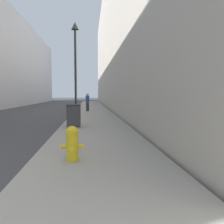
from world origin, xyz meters
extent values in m
cube|color=#9E998E|center=(4.97, 18.00, 0.07)|extent=(3.22, 60.00, 0.13)
cube|color=beige|center=(12.68, 26.00, 7.91)|extent=(12.00, 60.00, 15.82)
cylinder|color=yellow|center=(4.33, 2.36, 0.43)|extent=(0.27, 0.27, 0.60)
sphere|color=yellow|center=(4.33, 2.36, 0.78)|extent=(0.28, 0.28, 0.28)
cylinder|color=yellow|center=(4.33, 2.36, 0.87)|extent=(0.08, 0.08, 0.06)
cylinder|color=yellow|center=(4.33, 2.16, 0.46)|extent=(0.11, 0.12, 0.11)
cylinder|color=yellow|center=(4.14, 2.36, 0.46)|extent=(0.12, 0.09, 0.09)
cylinder|color=yellow|center=(4.53, 2.36, 0.46)|extent=(0.12, 0.09, 0.09)
cube|color=#3D3D42|center=(3.99, 8.22, 0.62)|extent=(0.61, 0.63, 0.92)
cube|color=#2D2D31|center=(3.99, 8.22, 1.12)|extent=(0.63, 0.65, 0.08)
cylinder|color=black|center=(3.73, 8.49, 0.21)|extent=(0.05, 0.16, 0.16)
cylinder|color=black|center=(4.25, 8.49, 0.21)|extent=(0.05, 0.16, 0.16)
cylinder|color=#2D332D|center=(3.83, 12.92, 0.26)|extent=(0.27, 0.27, 0.25)
cylinder|color=#2D332D|center=(3.83, 12.92, 2.90)|extent=(0.14, 0.14, 5.54)
cone|color=#2D332D|center=(3.83, 12.92, 5.90)|extent=(0.47, 0.47, 0.47)
cube|color=#2D3347|center=(4.53, 18.41, 0.51)|extent=(0.27, 0.19, 0.75)
cube|color=#2D4C8C|center=(4.53, 18.41, 1.19)|extent=(0.31, 0.19, 0.60)
sphere|color=tan|center=(4.53, 18.41, 1.59)|extent=(0.20, 0.20, 0.20)
camera|label=1|loc=(4.73, -3.24, 1.64)|focal=40.00mm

